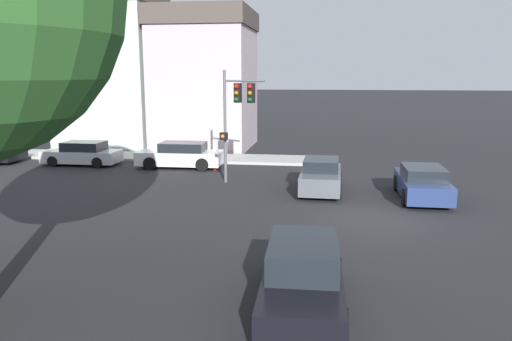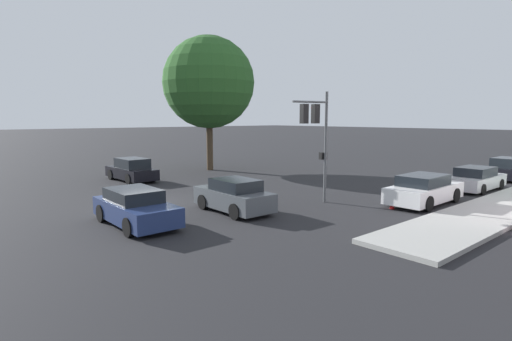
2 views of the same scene
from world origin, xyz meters
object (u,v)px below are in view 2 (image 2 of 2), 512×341
object	(u,v)px
crossing_car_2	(135,208)
parked_car_2	(509,169)
traffic_signal	(315,127)
parked_car_0	(424,190)
crossing_car_1	(132,170)
fire_hydrant	(392,198)
street_tree	(209,83)
crossing_car_0	(234,196)
parked_car_1	(476,179)

from	to	relation	value
crossing_car_2	parked_car_2	xyz separation A→B (m)	(5.43, 23.88, 0.02)
traffic_signal	crossing_car_2	distance (m)	8.95
parked_car_0	parked_car_2	distance (m)	11.80
crossing_car_1	fire_hydrant	xyz separation A→B (m)	(15.60, 5.56, -0.21)
traffic_signal	fire_hydrant	xyz separation A→B (m)	(3.11, 1.80, -3.19)
parked_car_2	traffic_signal	bearing A→B (deg)	168.64
street_tree	parked_car_2	bearing A→B (deg)	35.47
crossing_car_0	fire_hydrant	bearing A→B (deg)	-125.17
street_tree	traffic_signal	xyz separation A→B (m)	(13.79, -3.31, -3.14)
crossing_car_2	parked_car_1	xyz separation A→B (m)	(5.55, 17.96, -0.04)
traffic_signal	parked_car_0	distance (m)	6.04
crossing_car_0	crossing_car_2	size ratio (longest dim) A/B	0.92
crossing_car_0	parked_car_2	xyz separation A→B (m)	(4.70, 19.65, -0.01)
parked_car_1	fire_hydrant	bearing A→B (deg)	176.17
street_tree	parked_car_0	size ratio (longest dim) A/B	2.19
parked_car_2	fire_hydrant	distance (m)	13.86
crossing_car_1	parked_car_1	size ratio (longest dim) A/B	1.03
parked_car_0	parked_car_2	xyz separation A→B (m)	(-0.02, 11.80, -0.00)
crossing_car_1	fire_hydrant	world-z (taller)	crossing_car_1
street_tree	fire_hydrant	distance (m)	18.11
traffic_signal	parked_car_2	xyz separation A→B (m)	(3.54, 15.66, -2.99)
traffic_signal	crossing_car_0	size ratio (longest dim) A/B	1.35
street_tree	parked_car_0	xyz separation A→B (m)	(17.35, 0.54, -6.13)
traffic_signal	parked_car_0	xyz separation A→B (m)	(3.56, 3.85, -2.99)
crossing_car_0	parked_car_1	world-z (taller)	crossing_car_0
street_tree	crossing_car_0	xyz separation A→B (m)	(12.63, -7.30, -6.13)
parked_car_1	fire_hydrant	distance (m)	7.96
parked_car_1	parked_car_2	xyz separation A→B (m)	(-0.13, 5.91, 0.05)
parked_car_2	parked_car_0	bearing A→B (deg)	-178.55
street_tree	parked_car_2	distance (m)	22.15
parked_car_1	traffic_signal	bearing A→B (deg)	159.59
parked_car_0	parked_car_2	bearing A→B (deg)	-1.34
parked_car_0	fire_hydrant	world-z (taller)	parked_car_0
crossing_car_0	traffic_signal	bearing A→B (deg)	-105.03
crossing_car_0	parked_car_0	xyz separation A→B (m)	(4.72, 7.84, -0.01)
crossing_car_1	crossing_car_2	distance (m)	11.51
traffic_signal	crossing_car_1	distance (m)	13.38
traffic_signal	fire_hydrant	distance (m)	4.81
crossing_car_2	parked_car_0	size ratio (longest dim) A/B	0.91
parked_car_2	crossing_car_2	bearing A→B (deg)	168.57
crossing_car_0	parked_car_1	distance (m)	14.56
parked_car_1	crossing_car_2	bearing A→B (deg)	163.03
crossing_car_0	parked_car_0	distance (m)	9.15
traffic_signal	crossing_car_2	world-z (taller)	traffic_signal
crossing_car_0	crossing_car_1	size ratio (longest dim) A/B	0.89
crossing_car_2	parked_car_2	world-z (taller)	parked_car_2
street_tree	crossing_car_2	size ratio (longest dim) A/B	2.40
parked_car_1	street_tree	bearing A→B (deg)	110.45
parked_car_0	crossing_car_0	bearing A→B (deg)	147.55
crossing_car_1	street_tree	bearing A→B (deg)	-81.06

